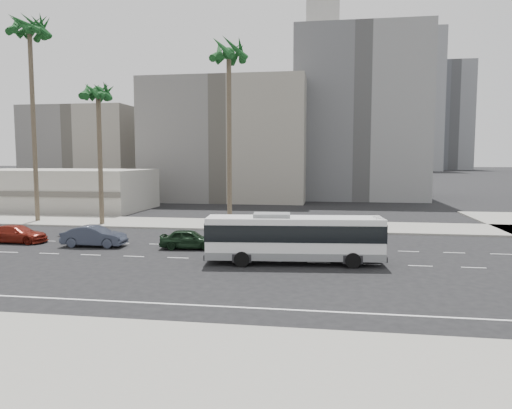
% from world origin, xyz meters
% --- Properties ---
extents(ground, '(700.00, 700.00, 0.00)m').
position_xyz_m(ground, '(0.00, 0.00, 0.00)').
color(ground, black).
rests_on(ground, ground).
extents(sidewalk_north, '(120.00, 7.00, 0.15)m').
position_xyz_m(sidewalk_north, '(0.00, 15.50, 0.07)').
color(sidewalk_north, gray).
rests_on(sidewalk_north, ground).
extents(sidewalk_south, '(120.00, 7.00, 0.15)m').
position_xyz_m(sidewalk_south, '(0.00, -15.50, 0.07)').
color(sidewalk_south, gray).
rests_on(sidewalk_south, ground).
extents(commercial_low, '(22.00, 12.16, 5.00)m').
position_xyz_m(commercial_low, '(-30.00, 25.99, 2.50)').
color(commercial_low, '#B0AB9F').
rests_on(commercial_low, ground).
extents(midrise_beige_west, '(24.00, 18.00, 18.00)m').
position_xyz_m(midrise_beige_west, '(-12.00, 45.00, 9.00)').
color(midrise_beige_west, slate).
rests_on(midrise_beige_west, ground).
extents(midrise_gray_center, '(20.00, 20.00, 26.00)m').
position_xyz_m(midrise_gray_center, '(8.00, 52.00, 13.00)').
color(midrise_gray_center, slate).
rests_on(midrise_gray_center, ground).
extents(midrise_beige_far, '(18.00, 16.00, 15.00)m').
position_xyz_m(midrise_beige_far, '(-38.00, 50.00, 7.50)').
color(midrise_beige_far, slate).
rests_on(midrise_beige_far, ground).
extents(civic_tower, '(42.00, 42.00, 129.00)m').
position_xyz_m(civic_tower, '(-2.00, 250.00, 38.83)').
color(civic_tower, beige).
rests_on(civic_tower, ground).
extents(highrise_right, '(26.00, 26.00, 70.00)m').
position_xyz_m(highrise_right, '(45.00, 230.00, 35.00)').
color(highrise_right, '#5B5E63').
rests_on(highrise_right, ground).
extents(highrise_far, '(22.00, 22.00, 60.00)m').
position_xyz_m(highrise_far, '(70.00, 260.00, 30.00)').
color(highrise_far, '#5B5E63').
rests_on(highrise_far, ground).
extents(city_bus, '(10.87, 3.44, 3.07)m').
position_xyz_m(city_bus, '(1.51, -0.39, 1.61)').
color(city_bus, white).
rests_on(city_bus, ground).
extents(car_a, '(2.04, 4.22, 1.39)m').
position_xyz_m(car_a, '(-6.22, 3.19, 0.69)').
color(car_a, black).
rests_on(car_a, ground).
extents(car_b, '(1.78, 4.63, 1.51)m').
position_xyz_m(car_b, '(-13.29, 2.99, 0.75)').
color(car_b, '#2F3444').
rests_on(car_b, ground).
extents(car_c, '(1.90, 4.61, 1.34)m').
position_xyz_m(car_c, '(-19.87, 3.58, 0.67)').
color(car_c, maroon).
rests_on(car_c, ground).
extents(palm_near, '(5.02, 5.02, 16.91)m').
position_xyz_m(palm_near, '(-5.47, 13.50, 15.32)').
color(palm_near, brown).
rests_on(palm_near, ground).
extents(palm_mid, '(4.41, 4.41, 13.65)m').
position_xyz_m(palm_mid, '(-17.97, 13.49, 12.28)').
color(palm_mid, brown).
rests_on(palm_mid, ground).
extents(palm_far, '(5.94, 5.94, 20.39)m').
position_xyz_m(palm_far, '(-25.52, 14.76, 18.52)').
color(palm_far, brown).
rests_on(palm_far, ground).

